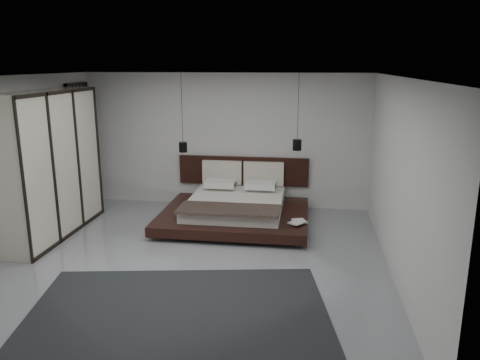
% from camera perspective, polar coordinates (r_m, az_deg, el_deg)
% --- Properties ---
extents(floor, '(6.00, 6.00, 0.00)m').
position_cam_1_polar(floor, '(7.44, -5.85, -9.66)').
color(floor, gray).
rests_on(floor, ground).
extents(ceiling, '(6.00, 6.00, 0.00)m').
position_cam_1_polar(ceiling, '(6.82, -6.45, 12.41)').
color(ceiling, white).
rests_on(ceiling, wall_back).
extents(wall_back, '(6.00, 0.00, 6.00)m').
position_cam_1_polar(wall_back, '(9.88, -1.85, 4.82)').
color(wall_back, silver).
rests_on(wall_back, floor).
extents(wall_front, '(6.00, 0.00, 6.00)m').
position_cam_1_polar(wall_front, '(4.29, -16.11, -8.22)').
color(wall_front, silver).
rests_on(wall_front, floor).
extents(wall_left, '(0.00, 6.00, 6.00)m').
position_cam_1_polar(wall_left, '(8.26, -26.74, 1.48)').
color(wall_left, silver).
rests_on(wall_left, floor).
extents(wall_right, '(0.00, 6.00, 6.00)m').
position_cam_1_polar(wall_right, '(6.91, 18.75, 0.03)').
color(wall_right, silver).
rests_on(wall_right, floor).
extents(lattice_screen, '(0.05, 0.90, 2.60)m').
position_cam_1_polar(lattice_screen, '(10.32, -18.79, 3.91)').
color(lattice_screen, black).
rests_on(lattice_screen, floor).
extents(bed, '(2.75, 2.38, 1.07)m').
position_cam_1_polar(bed, '(9.02, -0.52, -3.35)').
color(bed, black).
rests_on(bed, floor).
extents(book_lower, '(0.31, 0.35, 0.03)m').
position_cam_1_polar(book_lower, '(8.32, 6.54, -5.09)').
color(book_lower, '#99724C').
rests_on(book_lower, bed).
extents(book_upper, '(0.35, 0.37, 0.02)m').
position_cam_1_polar(book_upper, '(8.28, 6.40, -4.99)').
color(book_upper, '#99724C').
rests_on(book_upper, book_lower).
extents(pendant_left, '(0.16, 0.16, 1.54)m').
position_cam_1_polar(pendant_left, '(9.41, -6.96, 4.06)').
color(pendant_left, black).
rests_on(pendant_left, ceiling).
extents(pendant_right, '(0.17, 0.17, 1.45)m').
position_cam_1_polar(pendant_right, '(9.07, 6.98, 4.31)').
color(pendant_right, black).
rests_on(pendant_right, ceiling).
extents(wardrobe, '(0.61, 2.59, 2.54)m').
position_cam_1_polar(wardrobe, '(8.78, -22.12, 1.76)').
color(wardrobe, beige).
rests_on(wardrobe, floor).
extents(rug, '(4.06, 3.20, 0.02)m').
position_cam_1_polar(rug, '(5.92, -7.65, -16.27)').
color(rug, black).
rests_on(rug, floor).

